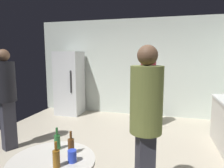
% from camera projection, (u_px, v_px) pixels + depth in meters
% --- Properties ---
extents(ground_plane, '(5.20, 5.20, 0.10)m').
position_uv_depth(ground_plane, '(100.00, 159.00, 3.36)').
color(ground_plane, '#B2A893').
extents(wall_back, '(5.32, 0.06, 2.70)m').
position_uv_depth(wall_back, '(129.00, 68.00, 5.68)').
color(wall_back, beige).
rests_on(wall_back, ground_plane).
extents(refrigerator, '(0.70, 0.68, 1.80)m').
position_uv_depth(refrigerator, '(70.00, 83.00, 5.75)').
color(refrigerator, silver).
rests_on(refrigerator, ground_plane).
extents(beer_bottle_amber, '(0.06, 0.06, 0.23)m').
position_uv_depth(beer_bottle_amber, '(56.00, 158.00, 1.71)').
color(beer_bottle_amber, '#8C5919').
rests_on(beer_bottle_amber, foreground_table).
extents(beer_bottle_brown, '(0.06, 0.06, 0.23)m').
position_uv_depth(beer_bottle_brown, '(71.00, 146.00, 1.94)').
color(beer_bottle_brown, '#593314').
rests_on(beer_bottle_brown, foreground_table).
extents(beer_bottle_green, '(0.06, 0.06, 0.23)m').
position_uv_depth(beer_bottle_green, '(57.00, 141.00, 2.04)').
color(beer_bottle_green, '#26662D').
rests_on(beer_bottle_green, foreground_table).
extents(plastic_cup_blue, '(0.08, 0.08, 0.11)m').
position_uv_depth(plastic_cup_blue, '(72.00, 156.00, 1.80)').
color(plastic_cup_blue, blue).
rests_on(plastic_cup_blue, foreground_table).
extents(person_in_maroon_shirt, '(0.47, 0.47, 1.78)m').
position_uv_depth(person_in_maroon_shirt, '(148.00, 84.00, 4.50)').
color(person_in_maroon_shirt, '#2D2D38').
rests_on(person_in_maroon_shirt, ground_plane).
extents(person_in_black_shirt, '(0.46, 0.46, 1.80)m').
position_uv_depth(person_in_black_shirt, '(6.00, 92.00, 3.50)').
color(person_in_black_shirt, '#2D2D38').
rests_on(person_in_black_shirt, ground_plane).
extents(person_in_olive_shirt, '(0.44, 0.44, 1.80)m').
position_uv_depth(person_in_olive_shirt, '(146.00, 116.00, 2.08)').
color(person_in_olive_shirt, '#2D2D38').
rests_on(person_in_olive_shirt, ground_plane).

